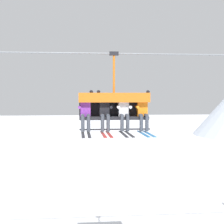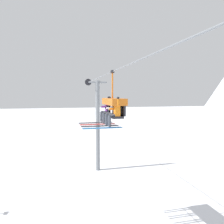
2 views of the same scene
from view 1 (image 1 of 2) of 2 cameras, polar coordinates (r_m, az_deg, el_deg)
lift_cable at (r=10.91m, az=-2.90°, el=9.72°), size 18.23×0.05×0.05m
chairlift_chair at (r=10.95m, az=0.28°, el=1.68°), size 2.24×0.74×2.45m
skier_purple at (r=10.69m, az=-4.42°, el=0.18°), size 0.48×1.70×1.34m
skier_black at (r=10.72m, az=-1.23°, el=0.19°), size 0.48×1.70×1.34m
skier_white at (r=10.77m, az=2.00°, el=0.10°), size 0.46×1.70×1.23m
skier_orange at (r=10.88m, az=5.16°, el=0.22°), size 0.48×1.70×1.34m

